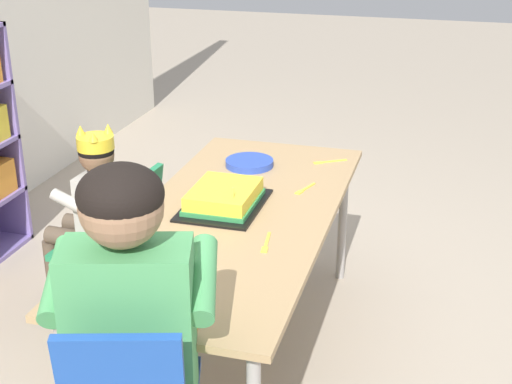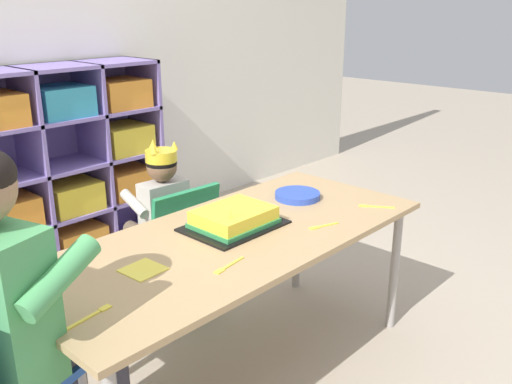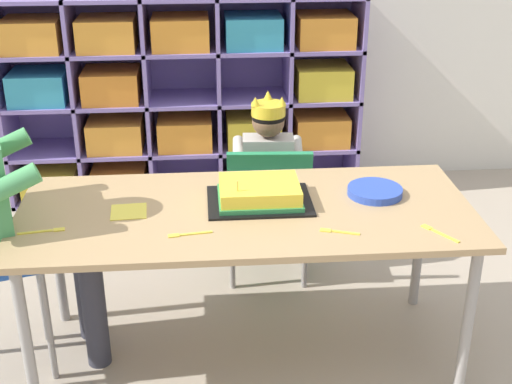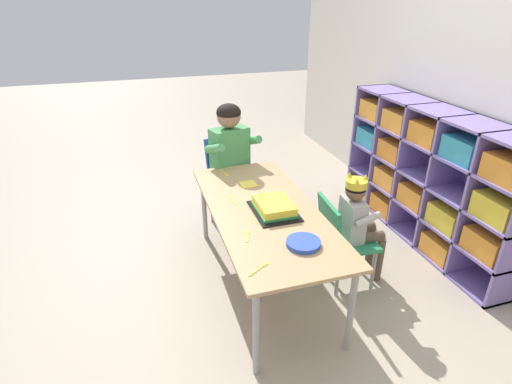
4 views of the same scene
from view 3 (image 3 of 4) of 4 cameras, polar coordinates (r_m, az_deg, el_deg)
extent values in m
plane|color=tan|center=(2.68, -0.74, -12.83)|extent=(16.00, 16.00, 0.00)
cube|color=#7F6BB2|center=(3.90, -5.85, 8.23)|extent=(1.84, 0.01, 1.08)
cube|color=#7F6BB2|center=(3.87, -19.57, 6.80)|extent=(0.02, 0.34, 1.08)
cube|color=#7F6BB2|center=(3.79, -14.22, 7.13)|extent=(0.02, 0.34, 1.08)
cube|color=#7F6BB2|center=(3.75, -8.68, 7.40)|extent=(0.02, 0.34, 1.08)
cube|color=#7F6BB2|center=(3.74, -3.07, 7.61)|extent=(0.02, 0.34, 1.08)
cube|color=#7F6BB2|center=(3.76, 2.53, 7.75)|extent=(0.02, 0.34, 1.08)
cube|color=#7F6BB2|center=(3.83, 8.00, 7.81)|extent=(0.02, 0.34, 1.08)
cube|color=#7F6BB2|center=(3.93, -5.55, 0.13)|extent=(1.84, 0.34, 0.02)
cube|color=#7F6BB2|center=(3.82, -5.71, 3.74)|extent=(1.84, 0.34, 0.02)
cube|color=#7F6BB2|center=(3.74, -5.88, 7.52)|extent=(1.84, 0.34, 0.02)
cube|color=#7F6BB2|center=(3.67, -6.06, 11.46)|extent=(1.84, 0.34, 0.02)
cube|color=yellow|center=(3.96, -16.20, 0.85)|extent=(0.28, 0.27, 0.16)
cube|color=orange|center=(3.90, -10.96, 1.04)|extent=(0.28, 0.27, 0.16)
cube|color=orange|center=(3.88, -0.23, 1.41)|extent=(0.28, 0.27, 0.16)
cube|color=orange|center=(3.80, -11.28, 4.69)|extent=(0.28, 0.27, 0.16)
cube|color=orange|center=(3.78, -5.77, 4.91)|extent=(0.28, 0.27, 0.16)
cube|color=yellow|center=(3.79, -0.23, 5.08)|extent=(0.28, 0.27, 0.16)
cube|color=orange|center=(3.83, 5.23, 5.21)|extent=(0.28, 0.27, 0.16)
cube|color=teal|center=(3.78, -17.14, 8.18)|extent=(0.28, 0.27, 0.16)
cube|color=orange|center=(3.72, -11.61, 8.51)|extent=(0.28, 0.27, 0.16)
cube|color=yellow|center=(3.75, 5.38, 9.02)|extent=(0.28, 0.27, 0.16)
cube|color=orange|center=(3.72, -17.65, 12.07)|extent=(0.28, 0.27, 0.16)
cube|color=orange|center=(3.66, -11.97, 12.47)|extent=(0.28, 0.27, 0.16)
cube|color=orange|center=(3.63, -6.13, 12.77)|extent=(0.28, 0.27, 0.16)
cube|color=teal|center=(3.64, -0.25, 12.93)|extent=(0.28, 0.27, 0.16)
cube|color=orange|center=(3.69, 5.55, 12.97)|extent=(0.28, 0.27, 0.16)
cube|color=tan|center=(2.37, -0.81, -1.65)|extent=(1.54, 0.66, 0.02)
cylinder|color=#9E9993|center=(2.36, -18.09, -11.60)|extent=(0.04, 0.04, 0.57)
cylinder|color=#9E9993|center=(2.44, 16.80, -10.06)|extent=(0.04, 0.04, 0.57)
cylinder|color=#9E9993|center=(2.81, -15.81, -5.07)|extent=(0.04, 0.04, 0.57)
cylinder|color=#9E9993|center=(2.88, 13.10, -3.98)|extent=(0.04, 0.04, 0.57)
cube|color=#238451|center=(3.00, 0.97, -1.01)|extent=(0.38, 0.34, 0.03)
cube|color=#238451|center=(2.80, 1.10, 0.58)|extent=(0.34, 0.09, 0.29)
cylinder|color=gray|center=(3.20, 3.60, -2.76)|extent=(0.02, 0.02, 0.32)
cylinder|color=gray|center=(3.19, -1.87, -2.81)|extent=(0.02, 0.02, 0.32)
cylinder|color=gray|center=(2.98, 3.98, -5.06)|extent=(0.02, 0.02, 0.32)
cylinder|color=gray|center=(2.97, -1.93, -5.12)|extent=(0.02, 0.02, 0.32)
cube|color=#B2ADA3|center=(2.95, 0.97, 1.78)|extent=(0.22, 0.12, 0.29)
sphere|color=brown|center=(2.87, 1.00, 5.77)|extent=(0.13, 0.13, 0.13)
ellipsoid|color=black|center=(2.86, 1.01, 6.15)|extent=(0.14, 0.14, 0.10)
cylinder|color=yellow|center=(2.85, 1.01, 6.72)|extent=(0.14, 0.14, 0.05)
cone|color=yellow|center=(2.90, 0.97, 7.88)|extent=(0.04, 0.04, 0.04)
cone|color=yellow|center=(2.82, 2.12, 7.38)|extent=(0.04, 0.04, 0.04)
cone|color=yellow|center=(2.81, -0.05, 7.37)|extent=(0.04, 0.04, 0.04)
cylinder|color=brown|center=(3.09, 2.06, 0.55)|extent=(0.08, 0.21, 0.07)
cylinder|color=brown|center=(3.09, -0.28, 0.53)|extent=(0.08, 0.21, 0.07)
cylinder|color=brown|center=(3.27, 1.91, -1.89)|extent=(0.06, 0.06, 0.34)
cylinder|color=brown|center=(3.27, -0.30, -1.91)|extent=(0.06, 0.06, 0.34)
cylinder|color=#B2ADA3|center=(2.97, 3.37, 3.26)|extent=(0.06, 0.18, 0.10)
cylinder|color=#B2ADA3|center=(2.96, -1.47, 3.23)|extent=(0.06, 0.18, 0.10)
cylinder|color=gray|center=(2.54, -16.48, -10.33)|extent=(0.02, 0.02, 0.44)
cylinder|color=gray|center=(2.74, -17.02, -7.58)|extent=(0.02, 0.02, 0.44)
cylinder|color=#33333D|center=(2.42, -17.05, -4.64)|extent=(0.32, 0.18, 0.10)
cylinder|color=#33333D|center=(2.58, -17.44, -2.79)|extent=(0.32, 0.18, 0.10)
cylinder|color=#33333D|center=(2.56, -12.97, -9.19)|extent=(0.08, 0.08, 0.46)
cylinder|color=#33333D|center=(2.72, -13.60, -7.18)|extent=(0.08, 0.08, 0.46)
cylinder|color=#4C9E5B|center=(2.23, -19.99, 0.18)|extent=(0.26, 0.13, 0.14)
cube|color=black|center=(2.42, 0.28, -0.73)|extent=(0.36, 0.26, 0.01)
cube|color=yellow|center=(2.40, 0.29, 0.04)|extent=(0.27, 0.21, 0.06)
cube|color=#338E4C|center=(2.41, 0.28, -0.48)|extent=(0.28, 0.22, 0.02)
cylinder|color=#EFCC4C|center=(2.32, -1.52, 0.49)|extent=(0.01, 0.01, 0.04)
cylinder|color=blue|center=(2.50, 9.61, 0.06)|extent=(0.19, 0.19, 0.03)
cube|color=#F4DB4C|center=(2.39, -10.28, -1.57)|extent=(0.12, 0.12, 0.00)
cube|color=yellow|center=(2.22, -4.86, -3.36)|extent=(0.10, 0.02, 0.00)
cube|color=yellow|center=(2.21, -6.68, -3.53)|extent=(0.04, 0.02, 0.00)
cube|color=yellow|center=(2.32, -17.48, -3.12)|extent=(0.11, 0.03, 0.00)
cube|color=yellow|center=(2.32, -15.67, -2.95)|extent=(0.04, 0.03, 0.00)
cube|color=yellow|center=(2.27, 15.08, -3.44)|extent=(0.07, 0.10, 0.00)
cube|color=yellow|center=(2.31, 13.68, -2.77)|extent=(0.04, 0.04, 0.00)
cube|color=yellow|center=(2.23, 7.29, -3.28)|extent=(0.09, 0.04, 0.00)
cube|color=yellow|center=(2.24, 5.67, -3.10)|extent=(0.04, 0.03, 0.00)
camera|label=1|loc=(2.49, -61.82, 12.01)|focal=51.10mm
camera|label=2|loc=(1.43, -58.04, 2.94)|focal=38.84mm
camera|label=4|loc=(2.71, 58.56, 18.34)|focal=28.43mm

